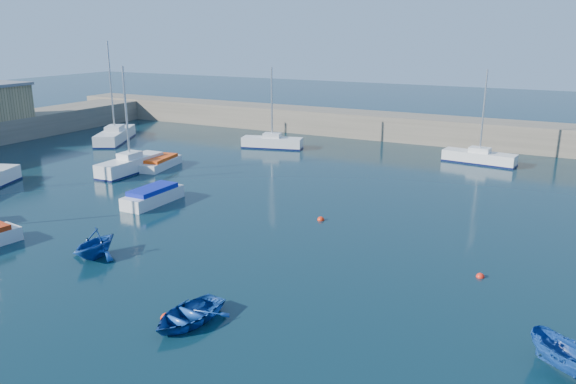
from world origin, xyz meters
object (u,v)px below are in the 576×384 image
at_px(sailboat_5, 272,142).
at_px(dinghy_center, 188,315).
at_px(sailboat_6, 479,157).
at_px(motorboat_1, 153,196).
at_px(dinghy_left, 95,243).
at_px(sailboat_4, 115,135).
at_px(sailboat_3, 130,164).
at_px(motorboat_2, 160,163).
at_px(dinghy_right, 571,361).

height_order(sailboat_5, dinghy_center, sailboat_5).
distance_m(sailboat_6, motorboat_1, 28.74).
bearing_deg(sailboat_5, dinghy_center, -170.75).
bearing_deg(dinghy_left, sailboat_6, 61.68).
bearing_deg(sailboat_4, motorboat_1, -67.79).
distance_m(sailboat_3, sailboat_6, 30.18).
xyz_separation_m(motorboat_2, dinghy_center, (18.44, -20.37, -0.09)).
distance_m(motorboat_2, dinghy_left, 19.78).
bearing_deg(sailboat_4, sailboat_5, -11.77).
bearing_deg(motorboat_2, motorboat_1, -62.54).
relative_size(sailboat_3, sailboat_4, 0.84).
xyz_separation_m(sailboat_4, dinghy_center, (30.46, -27.51, -0.31)).
bearing_deg(sailboat_5, sailboat_6, -96.83).
bearing_deg(dinghy_left, dinghy_right, -5.14).
bearing_deg(motorboat_2, dinghy_center, -57.72).
height_order(sailboat_3, sailboat_6, sailboat_3).
bearing_deg(sailboat_5, sailboat_4, 91.62).
xyz_separation_m(sailboat_5, dinghy_right, (27.77, -29.19, 0.04)).
height_order(sailboat_5, dinghy_right, sailboat_5).
height_order(dinghy_center, dinghy_right, dinghy_right).
xyz_separation_m(sailboat_4, motorboat_1, (18.38, -15.48, -0.13)).
height_order(motorboat_1, dinghy_left, dinghy_left).
relative_size(sailboat_6, dinghy_left, 2.82).
relative_size(sailboat_4, motorboat_2, 2.11).
bearing_deg(sailboat_6, dinghy_left, 162.50).
xyz_separation_m(motorboat_1, dinghy_right, (25.82, -9.02, 0.09)).
height_order(sailboat_3, sailboat_4, sailboat_4).
bearing_deg(motorboat_2, dinghy_left, -69.54).
relative_size(motorboat_1, motorboat_2, 0.96).
xyz_separation_m(sailboat_3, sailboat_6, (25.08, 16.78, -0.11)).
bearing_deg(sailboat_3, dinghy_right, -25.97).
relative_size(sailboat_3, sailboat_5, 1.09).
bearing_deg(dinghy_right, motorboat_2, 99.69).
relative_size(sailboat_6, motorboat_2, 1.66).
bearing_deg(motorboat_1, dinghy_right, -19.16).
xyz_separation_m(motorboat_1, dinghy_left, (3.62, -8.72, 0.22)).
bearing_deg(motorboat_1, sailboat_4, 140.00).
distance_m(sailboat_4, sailboat_5, 17.09).
distance_m(sailboat_5, motorboat_1, 20.26).
bearing_deg(motorboat_1, motorboat_2, 127.44).
bearing_deg(sailboat_3, sailboat_6, 32.02).
bearing_deg(dinghy_right, motorboat_1, 108.79).
distance_m(sailboat_3, dinghy_left, 18.40).
bearing_deg(dinghy_center, dinghy_right, 19.70).
bearing_deg(dinghy_right, sailboat_5, 81.62).
relative_size(sailboat_5, sailboat_6, 0.97).
xyz_separation_m(sailboat_5, motorboat_1, (1.95, -20.17, -0.05)).
bearing_deg(sailboat_6, sailboat_4, 107.84).
height_order(sailboat_3, sailboat_5, sailboat_3).
bearing_deg(dinghy_left, sailboat_3, 122.77).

